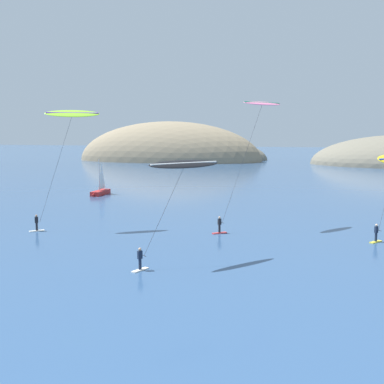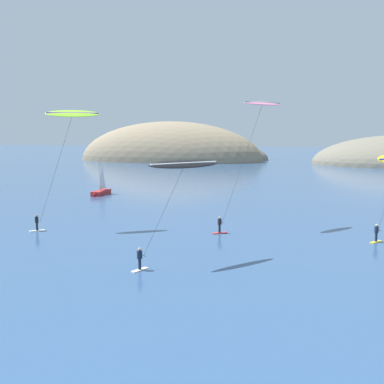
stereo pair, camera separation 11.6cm
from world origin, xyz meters
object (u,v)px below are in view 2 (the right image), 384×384
Objects in this scene: sailboat_near at (100,191)px; kitesurfer_black at (181,172)px; kitesurfer_pink at (259,114)px; kitesurfer_lime at (70,122)px.

sailboat_near is 42.45m from kitesurfer_black.
kitesurfer_pink reaches higher than sailboat_near.
kitesurfer_lime is at bearing -71.25° from sailboat_near.
kitesurfer_pink is (18.44, 5.43, 0.79)m from kitesurfer_lime.
kitesurfer_pink is (4.19, 15.03, 4.75)m from kitesurfer_black.
kitesurfer_pink is at bearing -36.57° from sailboat_near.
kitesurfer_pink is at bearing 16.42° from kitesurfer_lime.
sailboat_near is at bearing 108.75° from kitesurfer_lime.
kitesurfer_black is at bearing -105.58° from kitesurfer_pink.
sailboat_near is at bearing 143.43° from kitesurfer_pink.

